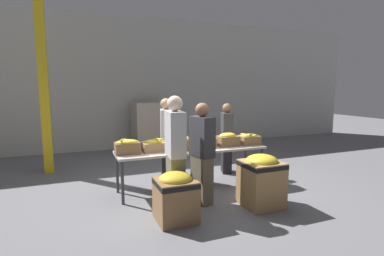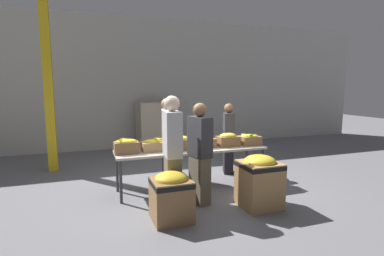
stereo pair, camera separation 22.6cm
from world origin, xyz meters
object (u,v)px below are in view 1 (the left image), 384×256
at_px(volunteer_2, 202,154).
at_px(volunteer_3, 175,154).
at_px(volunteer_1, 166,139).
at_px(sorting_table, 192,151).
at_px(banana_box_4, 228,139).
at_px(banana_box_3, 204,141).
at_px(banana_box_0, 127,146).
at_px(donation_bin_1, 261,179).
at_px(banana_box_5, 249,139).
at_px(banana_box_2, 180,143).
at_px(support_pillar, 44,82).
at_px(volunteer_0, 227,138).
at_px(pallet_stack_0, 151,127).
at_px(donation_bin_0, 176,195).
at_px(banana_box_1, 154,145).

height_order(volunteer_2, volunteer_3, volunteer_3).
relative_size(volunteer_1, volunteer_3, 0.94).
relative_size(sorting_table, banana_box_4, 6.82).
xyz_separation_m(banana_box_3, volunteer_2, (-0.36, -0.73, -0.07)).
relative_size(volunteer_1, volunteer_2, 1.01).
xyz_separation_m(banana_box_0, donation_bin_1, (1.92, -1.18, -0.45)).
distance_m(banana_box_5, volunteer_1, 1.67).
bearing_deg(volunteer_3, banana_box_3, -41.51).
distance_m(banana_box_2, support_pillar, 3.41).
height_order(volunteer_0, volunteer_1, volunteer_1).
bearing_deg(volunteer_0, support_pillar, -92.80).
relative_size(donation_bin_1, pallet_stack_0, 0.58).
xyz_separation_m(banana_box_4, volunteer_2, (-0.84, -0.67, -0.08)).
relative_size(banana_box_5, volunteer_3, 0.22).
height_order(volunteer_3, support_pillar, support_pillar).
distance_m(banana_box_3, volunteer_2, 0.81).
bearing_deg(support_pillar, volunteer_3, -56.12).
xyz_separation_m(sorting_table, banana_box_3, (0.25, 0.03, 0.17)).
height_order(volunteer_1, donation_bin_0, volunteer_1).
distance_m(volunteer_0, donation_bin_0, 2.66).
distance_m(sorting_table, banana_box_2, 0.32).
relative_size(volunteer_0, volunteer_2, 0.94).
bearing_deg(donation_bin_0, sorting_table, 58.03).
bearing_deg(banana_box_4, banana_box_0, 178.99).
bearing_deg(banana_box_2, banana_box_1, 169.62).
bearing_deg(banana_box_3, volunteer_3, -137.04).
xyz_separation_m(banana_box_5, volunteer_0, (-0.08, 0.77, -0.11)).
distance_m(banana_box_0, donation_bin_1, 2.30).
bearing_deg(banana_box_0, volunteer_3, -51.44).
relative_size(banana_box_1, volunteer_3, 0.23).
bearing_deg(pallet_stack_0, volunteer_1, -97.82).
bearing_deg(pallet_stack_0, volunteer_0, -69.94).
bearing_deg(donation_bin_0, support_pillar, 118.67).
bearing_deg(sorting_table, volunteer_3, -128.05).
height_order(banana_box_4, volunteer_3, volunteer_3).
bearing_deg(volunteer_2, banana_box_0, 46.18).
relative_size(sorting_table, volunteer_1, 1.67).
relative_size(banana_box_5, volunteer_2, 0.24).
bearing_deg(donation_bin_1, pallet_stack_0, 97.59).
height_order(banana_box_5, volunteer_0, volunteer_0).
bearing_deg(volunteer_3, banana_box_1, 14.69).
xyz_separation_m(banana_box_2, banana_box_3, (0.51, 0.06, -0.02)).
xyz_separation_m(volunteer_0, volunteer_2, (-1.22, -1.41, 0.05)).
bearing_deg(banana_box_4, banana_box_5, -3.34).
relative_size(banana_box_2, volunteer_2, 0.25).
bearing_deg(support_pillar, pallet_stack_0, 25.19).
xyz_separation_m(banana_box_5, pallet_stack_0, (-1.08, 3.53, -0.16)).
height_order(banana_box_0, volunteer_2, volunteer_2).
bearing_deg(volunteer_0, banana_box_1, -50.80).
bearing_deg(volunteer_1, banana_box_2, 15.31).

